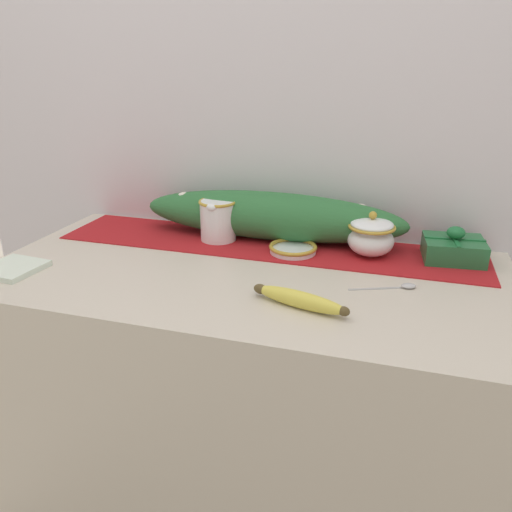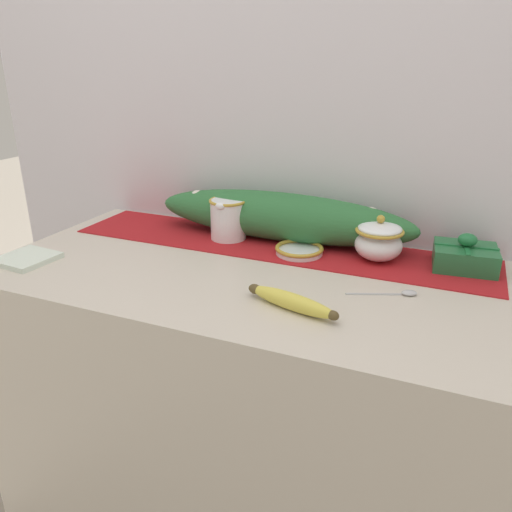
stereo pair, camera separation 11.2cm
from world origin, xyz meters
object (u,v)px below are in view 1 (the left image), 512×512
at_px(small_dish, 293,248).
at_px(napkin_stack, 13,268).
at_px(banana, 300,299).
at_px(cream_pitcher, 218,219).
at_px(sugar_bowl, 371,236).
at_px(gift_box, 453,249).
at_px(spoon, 403,286).

bearing_deg(small_dish, napkin_stack, -153.57).
bearing_deg(banana, small_dish, 105.29).
relative_size(cream_pitcher, banana, 0.57).
xyz_separation_m(sugar_bowl, gift_box, (0.20, 0.03, -0.02)).
height_order(sugar_bowl, spoon, sugar_bowl).
xyz_separation_m(cream_pitcher, gift_box, (0.61, 0.03, -0.03)).
height_order(banana, gift_box, gift_box).
bearing_deg(banana, gift_box, 48.93).
bearing_deg(small_dish, gift_box, 9.48).
xyz_separation_m(banana, gift_box, (0.31, 0.35, 0.01)).
height_order(napkin_stack, gift_box, gift_box).
relative_size(banana, gift_box, 1.40).
relative_size(sugar_bowl, gift_box, 0.77).
height_order(cream_pitcher, banana, cream_pitcher).
xyz_separation_m(sugar_bowl, spoon, (0.09, -0.17, -0.05)).
distance_m(cream_pitcher, spoon, 0.53).
bearing_deg(gift_box, banana, -131.07).
xyz_separation_m(sugar_bowl, napkin_stack, (-0.80, -0.34, -0.05)).
bearing_deg(small_dish, banana, -74.71).
bearing_deg(gift_box, spoon, -119.10).
relative_size(small_dish, banana, 0.58).
height_order(cream_pitcher, sugar_bowl, same).
height_order(small_dish, banana, banana).
distance_m(sugar_bowl, gift_box, 0.20).
height_order(sugar_bowl, small_dish, sugar_bowl).
bearing_deg(cream_pitcher, banana, -47.91).
relative_size(sugar_bowl, napkin_stack, 0.95).
xyz_separation_m(cream_pitcher, sugar_bowl, (0.41, -0.00, -0.01)).
bearing_deg(cream_pitcher, sugar_bowl, -0.21).
relative_size(cream_pitcher, spoon, 0.84).
xyz_separation_m(banana, napkin_stack, (-0.69, -0.01, -0.01)).
xyz_separation_m(small_dish, napkin_stack, (-0.61, -0.30, -0.01)).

